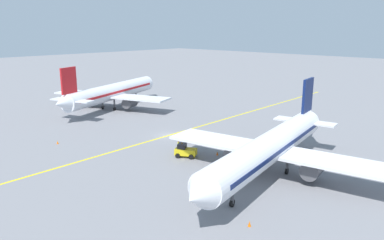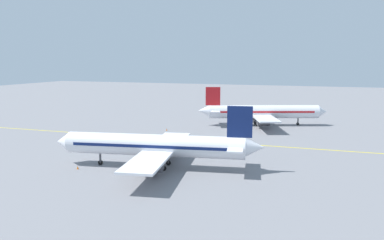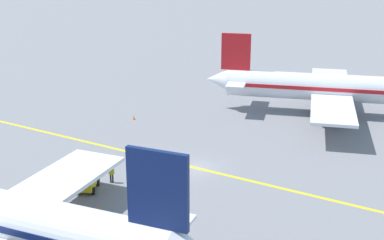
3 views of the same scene
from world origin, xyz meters
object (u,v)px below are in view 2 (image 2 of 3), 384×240
object	(u,v)px
traffic_cone_near_nose	(167,130)
traffic_cone_mid_apron	(78,168)
airplane_adjacent_stand	(157,146)
ground_crew_worker	(181,143)
traffic_cone_by_wingtip	(185,153)
baggage_tug_white	(173,145)
airplane_at_gate	(262,112)

from	to	relation	value
traffic_cone_near_nose	traffic_cone_mid_apron	distance (m)	36.67
airplane_adjacent_stand	ground_crew_worker	size ratio (longest dim) A/B	21.09
traffic_cone_near_nose	traffic_cone_by_wingtip	xyz separation A→B (m)	(21.73, 13.26, 0.00)
ground_crew_worker	traffic_cone_near_nose	xyz separation A→B (m)	(-16.58, -10.48, -0.63)
baggage_tug_white	traffic_cone_by_wingtip	size ratio (longest dim) A/B	6.09
traffic_cone_by_wingtip	traffic_cone_mid_apron	bearing A→B (deg)	-41.63
airplane_adjacent_stand	traffic_cone_by_wingtip	bearing A→B (deg)	171.84
airplane_at_gate	baggage_tug_white	size ratio (longest dim) A/B	10.26
ground_crew_worker	traffic_cone_by_wingtip	bearing A→B (deg)	28.39
baggage_tug_white	traffic_cone_near_nose	size ratio (longest dim) A/B	6.09
baggage_tug_white	traffic_cone_by_wingtip	distance (m)	4.71
traffic_cone_by_wingtip	traffic_cone_near_nose	bearing A→B (deg)	-148.61
airplane_at_gate	traffic_cone_near_nose	size ratio (longest dim) A/B	62.50
traffic_cone_near_nose	ground_crew_worker	bearing A→B (deg)	32.29
baggage_tug_white	traffic_cone_by_wingtip	bearing A→B (deg)	52.91
airplane_at_gate	airplane_adjacent_stand	size ratio (longest dim) A/B	0.97
airplane_at_gate	ground_crew_worker	xyz separation A→B (m)	(32.74, -11.14, -2.80)
traffic_cone_near_nose	traffic_cone_by_wingtip	size ratio (longest dim) A/B	1.00
ground_crew_worker	traffic_cone_by_wingtip	size ratio (longest dim) A/B	3.05
airplane_at_gate	traffic_cone_near_nose	world-z (taller)	airplane_at_gate
airplane_adjacent_stand	traffic_cone_near_nose	xyz separation A→B (m)	(-31.36, -11.88, -3.43)
airplane_adjacent_stand	traffic_cone_near_nose	distance (m)	33.71
ground_crew_worker	traffic_cone_mid_apron	xyz separation A→B (m)	(20.09, -10.50, -0.63)
traffic_cone_mid_apron	airplane_at_gate	bearing A→B (deg)	157.72
ground_crew_worker	traffic_cone_near_nose	bearing A→B (deg)	-147.71
airplane_adjacent_stand	traffic_cone_mid_apron	distance (m)	13.47
airplane_adjacent_stand	traffic_cone_by_wingtip	xyz separation A→B (m)	(-9.63, 1.38, -3.43)
baggage_tug_white	ground_crew_worker	bearing A→B (deg)	157.98
airplane_at_gate	ground_crew_worker	bearing A→B (deg)	-18.79
airplane_adjacent_stand	traffic_cone_mid_apron	world-z (taller)	airplane_adjacent_stand
airplane_adjacent_stand	traffic_cone_mid_apron	size ratio (longest dim) A/B	64.42
baggage_tug_white	traffic_cone_mid_apron	bearing A→B (deg)	-28.29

